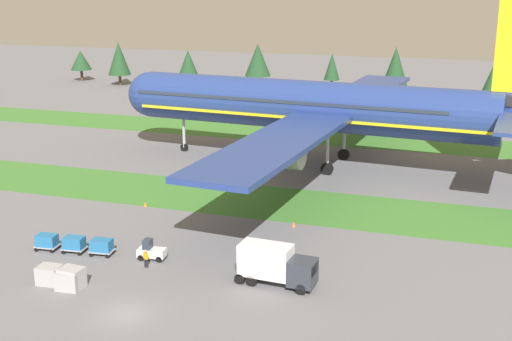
{
  "coord_description": "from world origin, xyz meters",
  "views": [
    {
      "loc": [
        24.88,
        -41.85,
        25.15
      ],
      "look_at": [
        1.0,
        29.71,
        4.0
      ],
      "focal_mm": 46.75,
      "sensor_mm": 36.0,
      "label": 1
    }
  ],
  "objects_px": {
    "cargo_dolly_lead": "(102,246)",
    "taxiway_marker_0": "(294,224)",
    "cargo_dolly_third": "(47,241)",
    "uld_container_0": "(72,278)",
    "taxiway_marker_1": "(145,204)",
    "baggage_tug": "(151,251)",
    "ground_crew_marshaller": "(146,258)",
    "catering_truck": "(276,264)",
    "uld_container_2": "(69,280)",
    "cargo_dolly_second": "(74,243)",
    "airliner": "(320,106)",
    "uld_container_1": "(50,275)"
  },
  "relations": [
    {
      "from": "catering_truck",
      "to": "taxiway_marker_1",
      "type": "height_order",
      "value": "catering_truck"
    },
    {
      "from": "catering_truck",
      "to": "ground_crew_marshaller",
      "type": "bearing_deg",
      "value": -85.45
    },
    {
      "from": "uld_container_0",
      "to": "taxiway_marker_0",
      "type": "bearing_deg",
      "value": 55.34
    },
    {
      "from": "uld_container_0",
      "to": "taxiway_marker_0",
      "type": "distance_m",
      "value": 24.84
    },
    {
      "from": "taxiway_marker_0",
      "to": "airliner",
      "type": "bearing_deg",
      "value": 97.2
    },
    {
      "from": "cargo_dolly_lead",
      "to": "taxiway_marker_0",
      "type": "height_order",
      "value": "cargo_dolly_lead"
    },
    {
      "from": "uld_container_0",
      "to": "uld_container_2",
      "type": "xyz_separation_m",
      "value": [
        -0.06,
        -0.34,
        -0.08
      ]
    },
    {
      "from": "taxiway_marker_0",
      "to": "uld_container_1",
      "type": "bearing_deg",
      "value": -128.85
    },
    {
      "from": "ground_crew_marshaller",
      "to": "uld_container_2",
      "type": "height_order",
      "value": "ground_crew_marshaller"
    },
    {
      "from": "baggage_tug",
      "to": "taxiway_marker_1",
      "type": "relative_size",
      "value": 5.0
    },
    {
      "from": "catering_truck",
      "to": "uld_container_1",
      "type": "distance_m",
      "value": 19.67
    },
    {
      "from": "airliner",
      "to": "cargo_dolly_second",
      "type": "xyz_separation_m",
      "value": [
        -15.14,
        -39.05,
        -7.71
      ]
    },
    {
      "from": "taxiway_marker_1",
      "to": "baggage_tug",
      "type": "bearing_deg",
      "value": -60.41
    },
    {
      "from": "uld_container_1",
      "to": "taxiway_marker_0",
      "type": "bearing_deg",
      "value": 51.15
    },
    {
      "from": "cargo_dolly_lead",
      "to": "cargo_dolly_third",
      "type": "bearing_deg",
      "value": -90.0
    },
    {
      "from": "taxiway_marker_0",
      "to": "taxiway_marker_1",
      "type": "relative_size",
      "value": 1.0
    },
    {
      "from": "airliner",
      "to": "taxiway_marker_1",
      "type": "relative_size",
      "value": 141.81
    },
    {
      "from": "cargo_dolly_third",
      "to": "ground_crew_marshaller",
      "type": "bearing_deg",
      "value": 80.28
    },
    {
      "from": "cargo_dolly_third",
      "to": "catering_truck",
      "type": "bearing_deg",
      "value": 82.9
    },
    {
      "from": "catering_truck",
      "to": "uld_container_2",
      "type": "relative_size",
      "value": 3.54
    },
    {
      "from": "cargo_dolly_third",
      "to": "catering_truck",
      "type": "xyz_separation_m",
      "value": [
        23.55,
        -0.48,
        1.03
      ]
    },
    {
      "from": "ground_crew_marshaller",
      "to": "uld_container_1",
      "type": "height_order",
      "value": "ground_crew_marshaller"
    },
    {
      "from": "cargo_dolly_second",
      "to": "cargo_dolly_lead",
      "type": "bearing_deg",
      "value": 90.0
    },
    {
      "from": "ground_crew_marshaller",
      "to": "catering_truck",
      "type": "bearing_deg",
      "value": -165.67
    },
    {
      "from": "cargo_dolly_third",
      "to": "ground_crew_marshaller",
      "type": "distance_m",
      "value": 11.21
    },
    {
      "from": "taxiway_marker_1",
      "to": "uld_container_2",
      "type": "bearing_deg",
      "value": -79.28
    },
    {
      "from": "cargo_dolly_lead",
      "to": "uld_container_1",
      "type": "distance_m",
      "value": 7.11
    },
    {
      "from": "cargo_dolly_third",
      "to": "uld_container_0",
      "type": "xyz_separation_m",
      "value": [
        7.11,
        -6.52,
        -0.03
      ]
    },
    {
      "from": "cargo_dolly_third",
      "to": "cargo_dolly_lead",
      "type": "bearing_deg",
      "value": 90.0
    },
    {
      "from": "airliner",
      "to": "cargo_dolly_third",
      "type": "relative_size",
      "value": 32.93
    },
    {
      "from": "cargo_dolly_second",
      "to": "uld_container_2",
      "type": "bearing_deg",
      "value": 24.32
    },
    {
      "from": "baggage_tug",
      "to": "cargo_dolly_lead",
      "type": "relative_size",
      "value": 1.16
    },
    {
      "from": "cargo_dolly_second",
      "to": "uld_container_1",
      "type": "distance_m",
      "value": 7.02
    },
    {
      "from": "cargo_dolly_second",
      "to": "ground_crew_marshaller",
      "type": "relative_size",
      "value": 1.35
    },
    {
      "from": "baggage_tug",
      "to": "uld_container_1",
      "type": "relative_size",
      "value": 1.36
    },
    {
      "from": "cargo_dolly_second",
      "to": "catering_truck",
      "type": "height_order",
      "value": "catering_truck"
    },
    {
      "from": "uld_container_2",
      "to": "cargo_dolly_second",
      "type": "bearing_deg",
      "value": 120.25
    },
    {
      "from": "ground_crew_marshaller",
      "to": "uld_container_1",
      "type": "xyz_separation_m",
      "value": [
        -6.35,
        -5.71,
        -0.14
      ]
    },
    {
      "from": "cargo_dolly_third",
      "to": "catering_truck",
      "type": "relative_size",
      "value": 0.33
    },
    {
      "from": "cargo_dolly_third",
      "to": "uld_container_2",
      "type": "relative_size",
      "value": 1.17
    },
    {
      "from": "cargo_dolly_second",
      "to": "uld_container_2",
      "type": "height_order",
      "value": "uld_container_2"
    },
    {
      "from": "uld_container_0",
      "to": "catering_truck",
      "type": "bearing_deg",
      "value": 20.17
    },
    {
      "from": "cargo_dolly_third",
      "to": "taxiway_marker_0",
      "type": "xyz_separation_m",
      "value": [
        21.23,
        13.91,
        -0.65
      ]
    },
    {
      "from": "uld_container_0",
      "to": "uld_container_2",
      "type": "distance_m",
      "value": 0.35
    },
    {
      "from": "uld_container_1",
      "to": "uld_container_2",
      "type": "distance_m",
      "value": 2.26
    },
    {
      "from": "taxiway_marker_0",
      "to": "uld_container_0",
      "type": "bearing_deg",
      "value": -124.66
    },
    {
      "from": "catering_truck",
      "to": "uld_container_2",
      "type": "bearing_deg",
      "value": -65.52
    },
    {
      "from": "ground_crew_marshaller",
      "to": "taxiway_marker_1",
      "type": "distance_m",
      "value": 17.7
    },
    {
      "from": "uld_container_2",
      "to": "taxiway_marker_1",
      "type": "xyz_separation_m",
      "value": [
        -4.12,
        21.76,
        -0.53
      ]
    },
    {
      "from": "airliner",
      "to": "uld_container_1",
      "type": "xyz_separation_m",
      "value": [
        -13.18,
        -45.79,
        -7.82
      ]
    }
  ]
}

